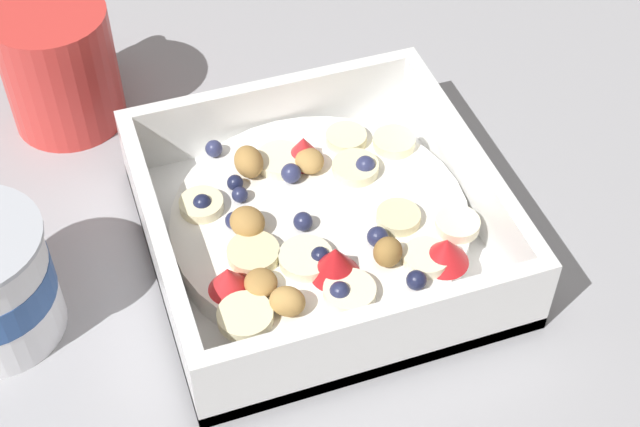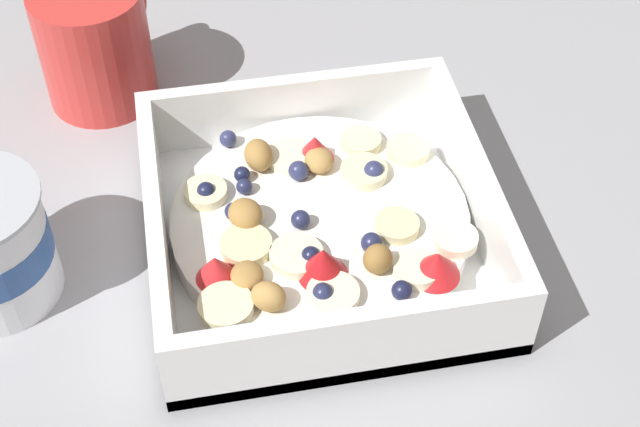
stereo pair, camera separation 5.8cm
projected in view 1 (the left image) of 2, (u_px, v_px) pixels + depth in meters
ground_plane at (342, 248)px, 0.60m from camera, size 2.40×2.40×0.00m
fruit_bowl at (320, 226)px, 0.58m from camera, size 0.21×0.21×0.06m
coffee_mug at (61, 66)px, 0.65m from camera, size 0.10×0.08×0.09m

